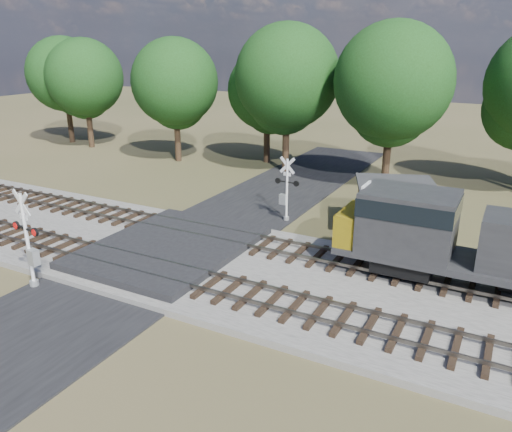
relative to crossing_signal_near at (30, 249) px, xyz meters
The scene contains 10 objects.
ground 6.30m from the crossing_signal_near, 59.70° to the left, with size 160.00×160.00×0.00m, color #404424.
ballast_bed 14.33m from the crossing_signal_near, 23.62° to the left, with size 140.00×10.00×0.30m, color gray.
road 6.29m from the crossing_signal_near, 59.70° to the left, with size 7.00×60.00×0.08m, color black.
crossing_panel 6.64m from the crossing_signal_near, 61.94° to the left, with size 7.00×9.00×0.62m, color #262628.
track_near 7.09m from the crossing_signal_near, 27.46° to the left, with size 140.00×2.60×0.33m.
track_far 10.36m from the crossing_signal_near, 53.08° to the left, with size 140.00×2.60×0.33m.
crossing_signal_near is the anchor object (origin of this frame).
crossing_signal_far 14.43m from the crossing_signal_near, 65.27° to the left, with size 1.60×0.35×3.96m.
equipment_shed 18.79m from the crossing_signal_near, 49.30° to the left, with size 5.44×5.44×2.89m.
treeline 26.89m from the crossing_signal_near, 70.59° to the left, with size 78.55×11.30×11.86m.
Camera 1 is at (14.81, -18.08, 10.20)m, focal length 35.00 mm.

